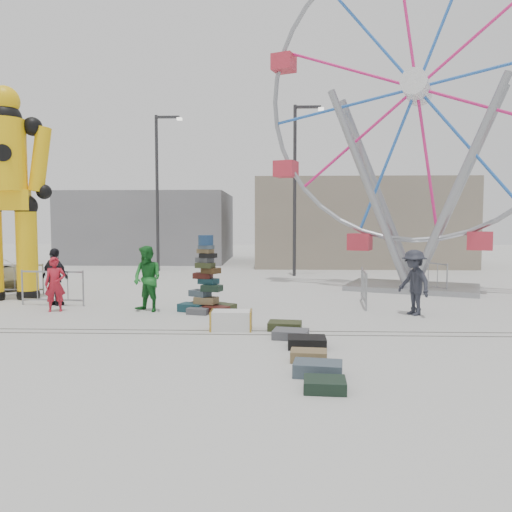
{
  "coord_description": "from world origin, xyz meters",
  "views": [
    {
      "loc": [
        2.04,
        -10.66,
        2.6
      ],
      "look_at": [
        1.57,
        2.3,
        1.69
      ],
      "focal_mm": 35.0,
      "sensor_mm": 36.0,
      "label": 1
    }
  ],
  "objects_px": {
    "steamer_trunk": "(231,320)",
    "pedestrian_red": "(55,284)",
    "lamp_post_left": "(159,185)",
    "pedestrian_black": "(55,277)",
    "barricade_wheel_front": "(364,288)",
    "suitcase_tower": "(207,290)",
    "crash_test_dummy": "(7,185)",
    "barricade_dummy_b": "(14,279)",
    "barricade_dummy_c": "(52,288)",
    "ferris_wheel": "(416,114)",
    "lamp_post_right": "(297,181)",
    "barricade_wheel_back": "(428,276)",
    "pedestrian_grey": "(414,282)",
    "pedestrian_green": "(147,279)"
  },
  "relations": [
    {
      "from": "steamer_trunk",
      "to": "pedestrian_red",
      "type": "height_order",
      "value": "pedestrian_red"
    },
    {
      "from": "lamp_post_left",
      "to": "pedestrian_black",
      "type": "height_order",
      "value": "lamp_post_left"
    },
    {
      "from": "pedestrian_black",
      "to": "barricade_wheel_front",
      "type": "bearing_deg",
      "value": -152.73
    },
    {
      "from": "suitcase_tower",
      "to": "pedestrian_black",
      "type": "relative_size",
      "value": 1.24
    },
    {
      "from": "crash_test_dummy",
      "to": "barricade_wheel_front",
      "type": "bearing_deg",
      "value": -22.87
    },
    {
      "from": "barricade_dummy_b",
      "to": "barricade_dummy_c",
      "type": "xyz_separation_m",
      "value": [
        2.36,
        -2.21,
        0.0
      ]
    },
    {
      "from": "lamp_post_left",
      "to": "ferris_wheel",
      "type": "relative_size",
      "value": 0.6
    },
    {
      "from": "crash_test_dummy",
      "to": "pedestrian_red",
      "type": "bearing_deg",
      "value": -59.75
    },
    {
      "from": "lamp_post_right",
      "to": "crash_test_dummy",
      "type": "distance_m",
      "value": 12.39
    },
    {
      "from": "pedestrian_black",
      "to": "barricade_dummy_c",
      "type": "bearing_deg",
      "value": 59.35
    },
    {
      "from": "crash_test_dummy",
      "to": "barricade_wheel_front",
      "type": "height_order",
      "value": "crash_test_dummy"
    },
    {
      "from": "ferris_wheel",
      "to": "barricade_wheel_back",
      "type": "bearing_deg",
      "value": -5.01
    },
    {
      "from": "pedestrian_grey",
      "to": "pedestrian_green",
      "type": "bearing_deg",
      "value": -115.86
    },
    {
      "from": "lamp_post_left",
      "to": "barricade_dummy_c",
      "type": "relative_size",
      "value": 4.0
    },
    {
      "from": "pedestrian_grey",
      "to": "lamp_post_right",
      "type": "bearing_deg",
      "value": 172.25
    },
    {
      "from": "ferris_wheel",
      "to": "pedestrian_black",
      "type": "height_order",
      "value": "ferris_wheel"
    },
    {
      "from": "pedestrian_green",
      "to": "barricade_dummy_c",
      "type": "bearing_deg",
      "value": -165.48
    },
    {
      "from": "pedestrian_red",
      "to": "pedestrian_grey",
      "type": "bearing_deg",
      "value": -21.5
    },
    {
      "from": "pedestrian_red",
      "to": "pedestrian_grey",
      "type": "distance_m",
      "value": 10.17
    },
    {
      "from": "steamer_trunk",
      "to": "pedestrian_grey",
      "type": "relative_size",
      "value": 0.54
    },
    {
      "from": "suitcase_tower",
      "to": "barricade_wheel_front",
      "type": "distance_m",
      "value": 4.87
    },
    {
      "from": "barricade_wheel_back",
      "to": "crash_test_dummy",
      "type": "bearing_deg",
      "value": -102.09
    },
    {
      "from": "lamp_post_left",
      "to": "pedestrian_grey",
      "type": "relative_size",
      "value": 4.41
    },
    {
      "from": "suitcase_tower",
      "to": "barricade_wheel_back",
      "type": "distance_m",
      "value": 8.98
    },
    {
      "from": "barricade_dummy_c",
      "to": "pedestrian_grey",
      "type": "bearing_deg",
      "value": -0.69
    },
    {
      "from": "barricade_dummy_c",
      "to": "pedestrian_black",
      "type": "distance_m",
      "value": 0.35
    },
    {
      "from": "steamer_trunk",
      "to": "pedestrian_grey",
      "type": "height_order",
      "value": "pedestrian_grey"
    },
    {
      "from": "suitcase_tower",
      "to": "barricade_wheel_front",
      "type": "height_order",
      "value": "suitcase_tower"
    },
    {
      "from": "barricade_wheel_front",
      "to": "pedestrian_green",
      "type": "distance_m",
      "value": 6.55
    },
    {
      "from": "suitcase_tower",
      "to": "steamer_trunk",
      "type": "xyz_separation_m",
      "value": [
        0.92,
        -2.4,
        -0.39
      ]
    },
    {
      "from": "pedestrian_green",
      "to": "lamp_post_left",
      "type": "bearing_deg",
      "value": 131.06
    },
    {
      "from": "barricade_wheel_front",
      "to": "pedestrian_grey",
      "type": "distance_m",
      "value": 1.92
    },
    {
      "from": "barricade_wheel_back",
      "to": "lamp_post_right",
      "type": "bearing_deg",
      "value": -158.54
    },
    {
      "from": "pedestrian_green",
      "to": "steamer_trunk",
      "type": "bearing_deg",
      "value": -12.33
    },
    {
      "from": "barricade_dummy_c",
      "to": "barricade_wheel_back",
      "type": "xyz_separation_m",
      "value": [
        12.59,
        3.78,
        0.0
      ]
    },
    {
      "from": "suitcase_tower",
      "to": "lamp_post_right",
      "type": "bearing_deg",
      "value": 96.08
    },
    {
      "from": "suitcase_tower",
      "to": "barricade_wheel_back",
      "type": "xyz_separation_m",
      "value": [
        7.71,
        4.61,
        -0.07
      ]
    },
    {
      "from": "suitcase_tower",
      "to": "barricade_dummy_b",
      "type": "relative_size",
      "value": 1.1
    },
    {
      "from": "lamp_post_left",
      "to": "barricade_wheel_back",
      "type": "xyz_separation_m",
      "value": [
        11.72,
        -6.88,
        -3.93
      ]
    },
    {
      "from": "pedestrian_red",
      "to": "ferris_wheel",
      "type": "bearing_deg",
      "value": 2.89
    },
    {
      "from": "barricade_wheel_back",
      "to": "pedestrian_grey",
      "type": "distance_m",
      "value": 5.29
    },
    {
      "from": "barricade_dummy_b",
      "to": "barricade_wheel_back",
      "type": "distance_m",
      "value": 15.04
    },
    {
      "from": "suitcase_tower",
      "to": "crash_test_dummy",
      "type": "relative_size",
      "value": 0.31
    },
    {
      "from": "barricade_dummy_b",
      "to": "barricade_wheel_back",
      "type": "height_order",
      "value": "same"
    },
    {
      "from": "crash_test_dummy",
      "to": "ferris_wheel",
      "type": "bearing_deg",
      "value": -7.51
    },
    {
      "from": "suitcase_tower",
      "to": "crash_test_dummy",
      "type": "xyz_separation_m",
      "value": [
        -6.8,
        1.94,
        3.17
      ]
    },
    {
      "from": "lamp_post_left",
      "to": "lamp_post_right",
      "type": "bearing_deg",
      "value": -15.95
    },
    {
      "from": "barricade_wheel_back",
      "to": "pedestrian_red",
      "type": "height_order",
      "value": "pedestrian_red"
    },
    {
      "from": "steamer_trunk",
      "to": "pedestrian_green",
      "type": "relative_size",
      "value": 0.52
    },
    {
      "from": "pedestrian_black",
      "to": "steamer_trunk",
      "type": "bearing_deg",
      "value": 175.35
    }
  ]
}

